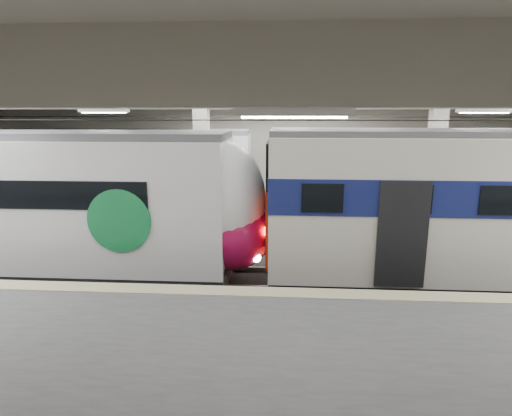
{
  "coord_description": "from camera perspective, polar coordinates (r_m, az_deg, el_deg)",
  "views": [
    {
      "loc": [
        -0.12,
        -11.9,
        4.99
      ],
      "look_at": [
        -0.97,
        1.0,
        2.0
      ],
      "focal_mm": 30.0,
      "sensor_mm": 36.0,
      "label": 1
    }
  ],
  "objects": [
    {
      "name": "modern_emu",
      "position": [
        13.85,
        -24.34,
        0.03
      ],
      "size": [
        13.52,
        2.79,
        4.37
      ],
      "color": "white",
      "rests_on": "ground"
    },
    {
      "name": "older_rer",
      "position": [
        13.71,
        30.89,
        0.0
      ],
      "size": [
        13.52,
        2.99,
        4.46
      ],
      "color": "silver",
      "rests_on": "ground"
    },
    {
      "name": "station_hall",
      "position": [
        10.31,
        4.42,
        3.24
      ],
      "size": [
        36.0,
        24.0,
        5.75
      ],
      "color": "black",
      "rests_on": "ground"
    },
    {
      "name": "far_train",
      "position": [
        19.31,
        -20.41,
        3.77
      ],
      "size": [
        13.03,
        3.12,
        4.17
      ],
      "rotation": [
        0.0,
        0.0,
        0.04
      ],
      "color": "white",
      "rests_on": "ground"
    }
  ]
}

